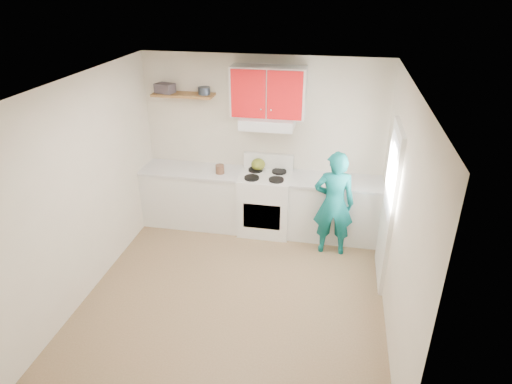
% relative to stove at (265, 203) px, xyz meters
% --- Properties ---
extents(floor, '(3.80, 3.80, 0.00)m').
position_rel_stove_xyz_m(floor, '(-0.10, -1.57, -0.46)').
color(floor, brown).
rests_on(floor, ground).
extents(ceiling, '(3.60, 3.80, 0.04)m').
position_rel_stove_xyz_m(ceiling, '(-0.10, -1.57, 2.14)').
color(ceiling, white).
rests_on(ceiling, floor).
extents(back_wall, '(3.60, 0.04, 2.60)m').
position_rel_stove_xyz_m(back_wall, '(-0.10, 0.32, 0.84)').
color(back_wall, beige).
rests_on(back_wall, floor).
extents(front_wall, '(3.60, 0.04, 2.60)m').
position_rel_stove_xyz_m(front_wall, '(-0.10, -3.47, 0.84)').
color(front_wall, beige).
rests_on(front_wall, floor).
extents(left_wall, '(0.04, 3.80, 2.60)m').
position_rel_stove_xyz_m(left_wall, '(-1.90, -1.57, 0.84)').
color(left_wall, beige).
rests_on(left_wall, floor).
extents(right_wall, '(0.04, 3.80, 2.60)m').
position_rel_stove_xyz_m(right_wall, '(1.70, -1.57, 0.84)').
color(right_wall, beige).
rests_on(right_wall, floor).
extents(door, '(0.05, 0.85, 2.05)m').
position_rel_stove_xyz_m(door, '(1.68, -0.88, 0.56)').
color(door, white).
rests_on(door, floor).
extents(door_glass, '(0.01, 0.55, 0.95)m').
position_rel_stove_xyz_m(door_glass, '(1.65, -0.88, 0.99)').
color(door_glass, white).
rests_on(door_glass, door).
extents(counter_left, '(1.52, 0.60, 0.90)m').
position_rel_stove_xyz_m(counter_left, '(-1.14, 0.02, -0.01)').
color(counter_left, silver).
rests_on(counter_left, floor).
extents(counter_right, '(1.32, 0.60, 0.90)m').
position_rel_stove_xyz_m(counter_right, '(1.04, 0.02, -0.01)').
color(counter_right, silver).
rests_on(counter_right, floor).
extents(stove, '(0.76, 0.65, 0.92)m').
position_rel_stove_xyz_m(stove, '(0.00, 0.00, 0.00)').
color(stove, white).
rests_on(stove, floor).
extents(range_hood, '(0.76, 0.44, 0.15)m').
position_rel_stove_xyz_m(range_hood, '(0.00, 0.10, 1.24)').
color(range_hood, silver).
rests_on(range_hood, back_wall).
extents(upper_cabinets, '(1.02, 0.33, 0.70)m').
position_rel_stove_xyz_m(upper_cabinets, '(0.00, 0.16, 1.66)').
color(upper_cabinets, red).
rests_on(upper_cabinets, back_wall).
extents(shelf, '(0.90, 0.30, 0.04)m').
position_rel_stove_xyz_m(shelf, '(-1.25, 0.18, 1.56)').
color(shelf, brown).
rests_on(shelf, back_wall).
extents(books, '(0.30, 0.25, 0.14)m').
position_rel_stove_xyz_m(books, '(-1.52, 0.17, 1.65)').
color(books, '#473E46').
rests_on(books, shelf).
extents(tin, '(0.22, 0.22, 0.11)m').
position_rel_stove_xyz_m(tin, '(-0.94, 0.18, 1.63)').
color(tin, '#333D4C').
rests_on(tin, shelf).
extents(kettle, '(0.27, 0.27, 0.18)m').
position_rel_stove_xyz_m(kettle, '(-0.15, 0.18, 0.55)').
color(kettle, olive).
rests_on(kettle, stove).
extents(crock, '(0.14, 0.14, 0.15)m').
position_rel_stove_xyz_m(crock, '(-0.68, -0.05, 0.52)').
color(crock, '#492E20').
rests_on(crock, counter_left).
extents(cutting_board, '(0.33, 0.28, 0.02)m').
position_rel_stove_xyz_m(cutting_board, '(0.92, -0.07, 0.45)').
color(cutting_board, olive).
rests_on(cutting_board, counter_right).
extents(silicone_mat, '(0.35, 0.30, 0.01)m').
position_rel_stove_xyz_m(silicone_mat, '(1.28, -0.01, 0.44)').
color(silicone_mat, red).
rests_on(silicone_mat, counter_right).
extents(person, '(0.57, 0.39, 1.53)m').
position_rel_stove_xyz_m(person, '(1.02, -0.41, 0.30)').
color(person, '#0B6263').
rests_on(person, floor).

